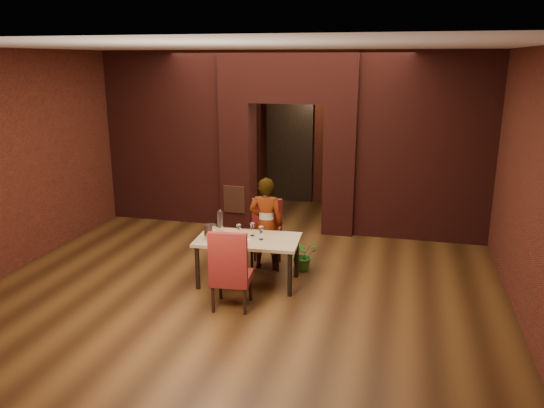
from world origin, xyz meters
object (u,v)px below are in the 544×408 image
Objects in this scene: dining_table at (248,261)px; chair_near at (232,268)px; person_seated at (266,224)px; wine_glass_a at (239,231)px; chair_far at (266,235)px; potted_plant at (303,255)px; wine_glass_c at (261,233)px; wine_glass_b at (252,229)px; water_bottle at (220,221)px; wine_bucket at (210,232)px.

chair_near is at bearing -92.87° from dining_table.
person_seated is (0.08, 1.35, 0.17)m from chair_near.
dining_table is 7.72× the size of wine_glass_a.
chair_far is 0.63m from potted_plant.
person_seated is 7.65× the size of wine_glass_a.
person_seated is at bearing 76.75° from dining_table.
wine_glass_c is 0.40× the size of potted_plant.
wine_glass_b is 0.39× the size of potted_plant.
water_bottle is at bearing -68.90° from chair_near.
wine_bucket is at bearing -134.39° from chair_far.
person_seated reaches higher than chair_near.
dining_table is 1.01× the size of person_seated.
wine_glass_b reaches higher than dining_table.
potted_plant is at bearing -120.48° from chair_near.
potted_plant is (0.78, 0.65, -0.52)m from wine_glass_a.
water_bottle is (-0.48, 0.03, 0.08)m from wine_glass_b.
wine_bucket is (-0.36, -0.17, 0.01)m from wine_glass_a.
water_bottle is (-0.47, 0.91, 0.30)m from chair_near.
chair_far is 1.42m from chair_near.
wine_bucket is at bearing -151.99° from wine_glass_b.
chair_far is 0.96× the size of chair_near.
water_bottle reaches higher than wine_glass_b.
wine_glass_c is at bearing -124.69° from potted_plant.
water_bottle is (-0.53, -0.52, 0.33)m from chair_far.
wine_glass_a is at bearing 64.60° from person_seated.
wine_glass_a is 0.40m from wine_bucket.
chair_far is 0.81m from water_bottle.
chair_far is 0.73m from wine_glass_a.
wine_glass_b is at bearing -97.26° from chair_near.
water_bottle is (-0.46, 0.15, 0.50)m from dining_table.
dining_table is at bearing -4.01° from wine_glass_a.
wine_glass_b is at bearing 77.60° from person_seated.
wine_glass_c is (0.11, -0.67, 0.25)m from chair_far.
chair_near is 0.82m from wine_bucket.
water_bottle is (0.04, 0.31, 0.07)m from wine_bucket.
wine_glass_c is at bearing -2.32° from wine_glass_a.
wine_bucket is (-0.49, -0.16, 0.43)m from dining_table.
wine_bucket reaches higher than wine_glass_a.
chair_near reaches higher than potted_plant.
wine_glass_a is (-0.13, 0.01, 0.42)m from dining_table.
potted_plant is (0.65, 0.66, -0.10)m from dining_table.
water_bottle reaches higher than potted_plant.
person_seated is 0.63m from wine_glass_a.
person_seated is at bearing -83.75° from chair_far.
dining_table is at bearing 76.67° from person_seated.
potted_plant is (0.57, -0.00, -0.27)m from chair_far.
potted_plant is (0.62, 0.54, -0.52)m from wine_glass_b.
wine_glass_b is at bearing -104.86° from chair_far.
wine_glass_c is (0.19, -0.00, 0.42)m from dining_table.
dining_table is at bearing 178.86° from wine_glass_c.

